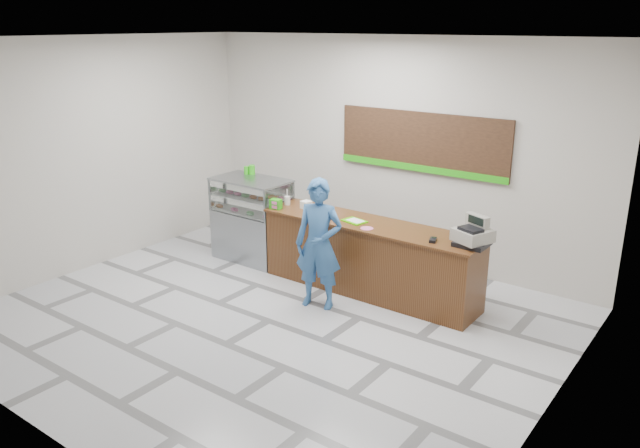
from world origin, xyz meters
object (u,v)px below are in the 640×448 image
Objects in this scene: cash_register at (473,235)px; customer at (319,244)px; serving_tray at (355,221)px; sales_counter at (369,258)px; display_case at (252,219)px.

customer is at bearing -135.00° from cash_register.
sales_counter is at bearing 32.43° from serving_tray.
serving_tray is at bearing -155.89° from cash_register.
customer reaches higher than display_case.
cash_register reaches higher than serving_tray.
serving_tray is 0.73m from customer.
sales_counter is 8.97× the size of serving_tray.
cash_register is 1.44× the size of serving_tray.
customer reaches higher than cash_register.
serving_tray is at bearing -2.16° from display_case.
sales_counter is 0.91m from customer.
cash_register is 0.30× the size of customer.
sales_counter is 1.64m from cash_register.
display_case is at bearing -169.51° from serving_tray.
sales_counter is at bearing 52.18° from customer.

